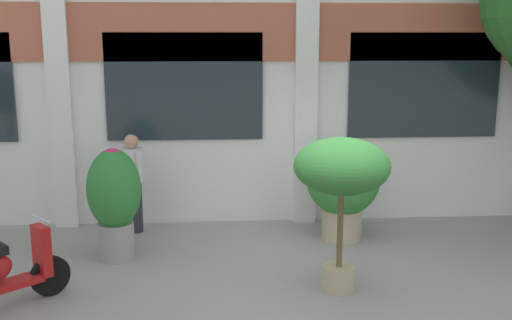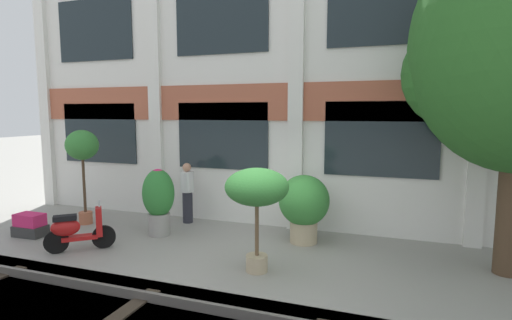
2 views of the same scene
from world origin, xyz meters
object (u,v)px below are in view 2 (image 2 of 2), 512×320
object	(u,v)px
potted_plant_tall_urn	(257,191)
potted_plant_square_trough	(30,225)
potted_plant_stone_basin	(158,197)
scooter_near_curb	(77,230)
potted_plant_terracotta_small	(82,150)
resident_by_doorway	(187,191)
potted_plant_ribbed_drum	(304,204)

from	to	relation	value
potted_plant_tall_urn	potted_plant_square_trough	bearing A→B (deg)	178.31
potted_plant_stone_basin	scooter_near_curb	world-z (taller)	potted_plant_stone_basin
potted_plant_stone_basin	potted_plant_square_trough	bearing A→B (deg)	-158.51
potted_plant_terracotta_small	resident_by_doorway	size ratio (longest dim) A/B	1.55
potted_plant_ribbed_drum	potted_plant_tall_urn	size ratio (longest dim) A/B	0.80
potted_plant_terracotta_small	potted_plant_square_trough	xyz separation A→B (m)	(-0.45, -1.25, -1.65)
potted_plant_tall_urn	potted_plant_square_trough	size ratio (longest dim) A/B	2.57
potted_plant_square_trough	scooter_near_curb	world-z (taller)	scooter_near_curb
potted_plant_tall_urn	potted_plant_square_trough	xyz separation A→B (m)	(-5.64, 0.17, -1.22)
resident_by_doorway	potted_plant_square_trough	bearing A→B (deg)	2.66
potted_plant_ribbed_drum	potted_plant_stone_basin	world-z (taller)	potted_plant_stone_basin
potted_plant_ribbed_drum	resident_by_doorway	world-z (taller)	resident_by_doorway
potted_plant_ribbed_drum	potted_plant_terracotta_small	xyz separation A→B (m)	(-5.61, -0.44, 1.03)
potted_plant_stone_basin	potted_plant_tall_urn	xyz separation A→B (m)	(2.87, -1.26, 0.57)
potted_plant_terracotta_small	potted_plant_stone_basin	distance (m)	2.52
potted_plant_ribbed_drum	potted_plant_tall_urn	distance (m)	2.01
potted_plant_terracotta_small	potted_plant_stone_basin	xyz separation A→B (m)	(2.31, -0.17, -0.99)
potted_plant_ribbed_drum	resident_by_doorway	bearing A→B (deg)	170.09
potted_plant_terracotta_small	potted_plant_stone_basin	world-z (taller)	potted_plant_terracotta_small
potted_plant_ribbed_drum	scooter_near_curb	xyz separation A→B (m)	(-4.28, -2.12, -0.43)
potted_plant_ribbed_drum	potted_plant_terracotta_small	world-z (taller)	potted_plant_terracotta_small
potted_plant_stone_basin	scooter_near_curb	xyz separation A→B (m)	(-0.98, -1.51, -0.47)
scooter_near_curb	potted_plant_ribbed_drum	bearing A→B (deg)	-14.96
potted_plant_terracotta_small	potted_plant_tall_urn	distance (m)	5.39
potted_plant_square_trough	potted_plant_stone_basin	bearing A→B (deg)	21.49
potted_plant_square_trough	resident_by_doorway	xyz separation A→B (m)	(2.86, 2.26, 0.58)
potted_plant_ribbed_drum	scooter_near_curb	world-z (taller)	potted_plant_ribbed_drum
potted_plant_tall_urn	scooter_near_curb	bearing A→B (deg)	-176.17
potted_plant_ribbed_drum	resident_by_doorway	distance (m)	3.25
potted_plant_terracotta_small	scooter_near_curb	world-z (taller)	potted_plant_terracotta_small
potted_plant_terracotta_small	scooter_near_curb	distance (m)	2.59
potted_plant_stone_basin	resident_by_doorway	distance (m)	1.17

